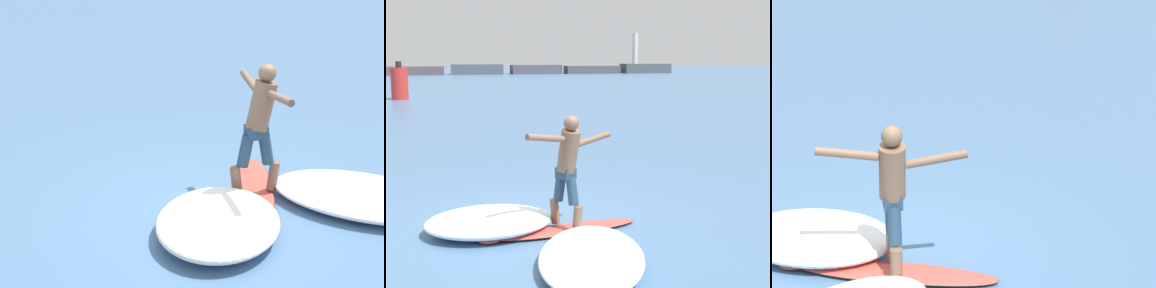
{
  "view_description": "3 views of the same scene",
  "coord_description": "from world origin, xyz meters",
  "views": [
    {
      "loc": [
        -9.96,
        -1.86,
        5.05
      ],
      "look_at": [
        -0.09,
        0.26,
        0.88
      ],
      "focal_mm": 85.0,
      "sensor_mm": 36.0,
      "label": 1
    },
    {
      "loc": [
        -1.12,
        -7.94,
        2.63
      ],
      "look_at": [
        0.93,
        0.92,
        1.09
      ],
      "focal_mm": 50.0,
      "sensor_mm": 36.0,
      "label": 2
    },
    {
      "loc": [
        4.29,
        -8.46,
        4.63
      ],
      "look_at": [
        0.59,
        1.26,
        0.99
      ],
      "focal_mm": 85.0,
      "sensor_mm": 36.0,
      "label": 3
    }
  ],
  "objects": [
    {
      "name": "wave_foam_at_tail",
      "position": [
        -0.69,
        -0.18,
        0.16
      ],
      "size": [
        2.0,
        1.59,
        0.32
      ],
      "color": "white",
      "rests_on": "ground"
    },
    {
      "name": "surfer",
      "position": [
        0.45,
        -0.49,
        1.06
      ],
      "size": [
        1.41,
        0.87,
        1.69
      ],
      "color": "brown",
      "rests_on": "surfboard"
    },
    {
      "name": "surfboard",
      "position": [
        0.39,
        -0.45,
        0.04
      ],
      "size": [
        2.51,
        0.93,
        0.21
      ],
      "color": "#D64E42",
      "rests_on": "ground"
    },
    {
      "name": "ground_plane",
      "position": [
        0.0,
        0.0,
        0.0
      ],
      "size": [
        200.0,
        200.0,
        0.0
      ],
      "primitive_type": "plane",
      "color": "teal"
    }
  ]
}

